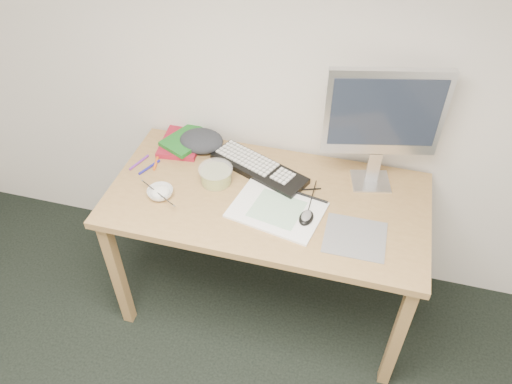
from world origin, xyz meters
TOP-DOWN VIEW (x-y plane):
  - desk at (0.19, 1.43)m, footprint 1.40×0.70m
  - mousepad at (0.59, 1.29)m, footprint 0.25×0.23m
  - sketchpad at (0.25, 1.36)m, footprint 0.42×0.34m
  - keyboard at (0.11, 1.59)m, footprint 0.49×0.33m
  - monitor at (0.62, 1.65)m, footprint 0.48×0.18m
  - mouse at (0.38, 1.33)m, footprint 0.07×0.10m
  - rice_bowl at (-0.26, 1.32)m, footprint 0.13×0.13m
  - chopsticks at (-0.26, 1.29)m, footprint 0.21×0.13m
  - fruit_tub at (-0.05, 1.47)m, footprint 0.18×0.18m
  - book_red at (-0.31, 1.69)m, footprint 0.21×0.27m
  - book_green at (-0.28, 1.69)m, footprint 0.25×0.28m
  - cloth_lump at (-0.20, 1.69)m, footprint 0.22×0.20m
  - pencil_pink at (0.18, 1.46)m, footprint 0.17×0.11m
  - pencil_tan at (0.17, 1.51)m, footprint 0.12×0.12m
  - pencil_black at (0.33, 1.51)m, footprint 0.18×0.07m
  - marker_blue at (-0.39, 1.48)m, footprint 0.06×0.12m
  - marker_orange at (-0.37, 1.54)m, footprint 0.04×0.14m
  - marker_purple at (-0.45, 1.50)m, footprint 0.05×0.12m

SIDE VIEW (x-z plane):
  - desk at x=0.19m, z-range 0.29..1.04m
  - mousepad at x=0.59m, z-range 0.75..0.75m
  - pencil_tan at x=0.17m, z-range 0.75..0.76m
  - pencil_black at x=0.33m, z-range 0.75..0.76m
  - pencil_pink at x=0.18m, z-range 0.75..0.76m
  - sketchpad at x=0.25m, z-range 0.75..0.76m
  - marker_purple at x=-0.45m, z-range 0.75..0.76m
  - marker_blue at x=-0.39m, z-range 0.75..0.76m
  - marker_orange at x=-0.37m, z-range 0.75..0.76m
  - book_red at x=-0.31m, z-range 0.75..0.78m
  - keyboard at x=0.11m, z-range 0.75..0.78m
  - rice_bowl at x=-0.26m, z-range 0.75..0.79m
  - mouse at x=0.38m, z-range 0.76..0.79m
  - book_green at x=-0.28m, z-range 0.78..0.80m
  - cloth_lump at x=-0.20m, z-range 0.75..0.83m
  - fruit_tub at x=-0.05m, z-range 0.75..0.83m
  - chopsticks at x=-0.26m, z-range 0.78..0.80m
  - monitor at x=0.62m, z-range 0.82..1.39m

